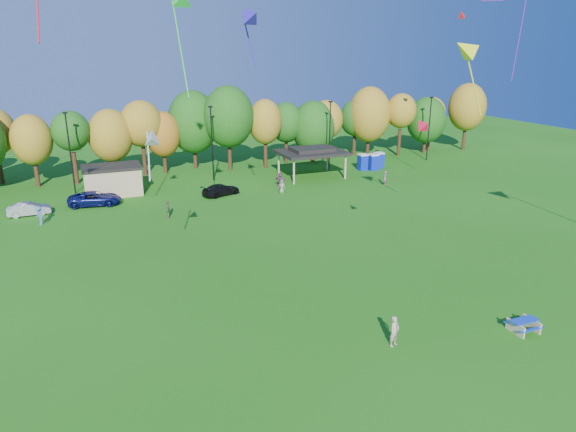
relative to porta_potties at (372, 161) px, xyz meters
name	(u,v)px	position (x,y,z in m)	size (l,w,h in m)	color
ground	(364,350)	(-23.28, -37.77, -1.10)	(160.00, 160.00, 0.00)	#19600F
tree_line	(178,128)	(-24.31, 7.74, 4.82)	(93.57, 10.55, 11.15)	black
lamp_posts	(212,141)	(-21.28, 2.23, 3.80)	(64.50, 0.25, 9.09)	black
utility_building	(113,180)	(-33.28, 0.23, 0.54)	(6.30, 4.30, 3.25)	tan
pavilion	(312,152)	(-9.28, -0.77, 2.13)	(8.20, 6.20, 3.77)	tan
porta_potties	(372,161)	(0.00, 0.00, 0.00)	(3.75, 1.83, 2.18)	#0D23AB
picnic_table	(524,325)	(-13.76, -39.59, -0.67)	(1.71, 1.42, 0.73)	tan
kite_flyer	(394,331)	(-21.54, -38.01, -0.21)	(0.65, 0.42, 1.77)	tan
car_b	(29,209)	(-41.55, -4.69, -0.45)	(1.37, 3.92, 1.29)	#A6A6AB
car_c	(95,199)	(-35.44, -3.56, -0.37)	(2.43, 5.26, 1.46)	#0E1254
car_d	(221,190)	(-22.26, -4.82, -0.46)	(1.80, 4.42, 1.28)	black
far_person_1	(280,180)	(-14.98, -4.35, -0.18)	(1.71, 0.54, 1.85)	#883875
far_person_2	(282,187)	(-15.67, -6.63, -0.31)	(0.77, 0.50, 1.58)	#688359
far_person_3	(385,178)	(-2.93, -7.91, -0.25)	(0.62, 0.41, 1.69)	#9C4967
far_person_4	(168,209)	(-29.14, -10.69, -0.21)	(1.04, 0.43, 1.77)	#647346
far_person_5	(39,216)	(-40.46, -8.21, -0.20)	(1.15, 0.66, 1.79)	#47689D
kite_0	(152,137)	(-32.32, -28.12, 9.63)	(1.32, 2.24, 3.47)	#AEAEAE
kite_5	(422,124)	(-16.80, -32.64, 10.09)	(0.93, 1.17, 1.11)	#FA0D37
kite_6	(248,15)	(-24.02, -21.16, 16.79)	(2.06, 2.99, 4.67)	#271B99
kite_13	(465,49)	(-11.42, -29.49, 14.44)	(3.51, 2.06, 5.65)	#C9DB17
kite_14	(462,14)	(2.61, -12.07, 17.90)	(1.34, 1.15, 1.12)	red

